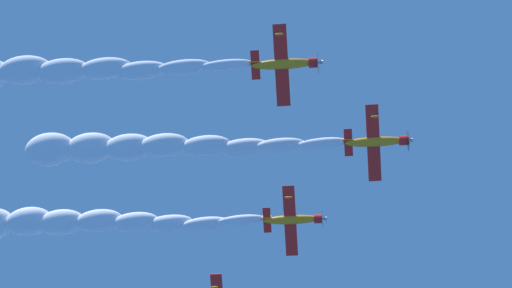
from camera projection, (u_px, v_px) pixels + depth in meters
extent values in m
ellipsoid|color=orange|center=(375.00, 142.00, 88.37)|extent=(7.28, 3.20, 1.66)
cylinder|color=red|center=(403.00, 141.00, 88.17)|extent=(1.32, 1.64, 1.49)
cone|color=white|center=(409.00, 140.00, 88.13)|extent=(0.91, 0.85, 0.71)
cylinder|color=#3F3F47|center=(408.00, 140.00, 88.14)|extent=(0.87, 3.10, 3.20)
cube|color=red|center=(373.00, 143.00, 88.27)|extent=(3.48, 8.65, 3.42)
ellipsoid|color=orange|center=(372.00, 167.00, 91.53)|extent=(1.03, 0.56, 0.37)
ellipsoid|color=orange|center=(375.00, 117.00, 85.00)|extent=(1.03, 0.56, 0.37)
cube|color=red|center=(348.00, 143.00, 88.60)|extent=(1.67, 3.22, 1.29)
cube|color=orange|center=(347.00, 139.00, 88.97)|extent=(1.32, 0.81, 1.19)
ellipsoid|color=#1E232D|center=(377.00, 139.00, 88.65)|extent=(1.81, 1.32, 0.97)
ellipsoid|color=orange|center=(292.00, 220.00, 94.42)|extent=(7.28, 3.17, 1.68)
cylinder|color=red|center=(318.00, 219.00, 94.20)|extent=(1.32, 1.60, 1.46)
cone|color=white|center=(324.00, 219.00, 94.15)|extent=(0.91, 0.83, 0.70)
cylinder|color=#3F3F47|center=(322.00, 219.00, 94.16)|extent=(0.87, 3.01, 3.11)
cube|color=red|center=(290.00, 221.00, 94.31)|extent=(3.52, 8.81, 2.95)
ellipsoid|color=orange|center=(292.00, 243.00, 97.40)|extent=(1.03, 0.55, 0.37)
ellipsoid|color=orange|center=(289.00, 197.00, 91.22)|extent=(1.03, 0.55, 0.37)
cube|color=red|center=(267.00, 220.00, 94.68)|extent=(1.68, 3.27, 1.12)
cube|color=orange|center=(267.00, 217.00, 95.07)|extent=(1.31, 0.75, 1.22)
ellipsoid|color=#1E232D|center=(294.00, 217.00, 94.72)|extent=(1.81, 1.30, 0.96)
ellipsoid|color=orange|center=(283.00, 64.00, 83.39)|extent=(7.28, 3.23, 1.74)
cylinder|color=red|center=(313.00, 63.00, 83.15)|extent=(1.33, 1.65, 1.50)
cone|color=white|center=(319.00, 63.00, 83.10)|extent=(0.92, 0.86, 0.72)
cylinder|color=#3F3F47|center=(318.00, 63.00, 83.11)|extent=(0.90, 3.10, 3.21)
cube|color=red|center=(282.00, 65.00, 83.28)|extent=(3.47, 8.65, 3.47)
ellipsoid|color=orange|center=(284.00, 94.00, 86.56)|extent=(1.03, 0.57, 0.38)
ellipsoid|color=orange|center=(279.00, 34.00, 80.01)|extent=(1.03, 0.57, 0.38)
cube|color=red|center=(255.00, 65.00, 83.65)|extent=(1.66, 3.22, 1.31)
cube|color=orange|center=(255.00, 62.00, 84.01)|extent=(1.33, 0.82, 1.20)
ellipsoid|color=#1E232D|center=(286.00, 61.00, 83.66)|extent=(1.82, 1.33, 0.99)
ellipsoid|color=orange|center=(214.00, 287.00, 95.22)|extent=(1.03, 0.55, 0.37)
ellipsoid|color=white|center=(323.00, 143.00, 88.96)|extent=(6.29, 2.73, 1.76)
ellipsoid|color=white|center=(280.00, 145.00, 89.40)|extent=(6.41, 3.13, 2.17)
ellipsoid|color=white|center=(245.00, 147.00, 89.97)|extent=(6.54, 3.53, 2.57)
ellipsoid|color=white|center=(206.00, 146.00, 90.18)|extent=(6.67, 3.93, 2.98)
ellipsoid|color=white|center=(164.00, 145.00, 90.57)|extent=(6.79, 4.34, 3.38)
ellipsoid|color=white|center=(129.00, 147.00, 91.24)|extent=(6.92, 4.74, 3.79)
ellipsoid|color=white|center=(91.00, 148.00, 91.86)|extent=(7.04, 5.14, 4.19)
ellipsoid|color=white|center=(50.00, 150.00, 91.84)|extent=(7.17, 5.54, 4.60)
ellipsoid|color=white|center=(241.00, 220.00, 95.14)|extent=(6.29, 2.73, 1.76)
ellipsoid|color=white|center=(206.00, 224.00, 95.48)|extent=(6.41, 3.13, 2.17)
ellipsoid|color=white|center=(169.00, 223.00, 96.19)|extent=(6.54, 3.53, 2.57)
ellipsoid|color=white|center=(135.00, 222.00, 96.33)|extent=(6.67, 3.93, 2.98)
ellipsoid|color=white|center=(99.00, 221.00, 96.81)|extent=(6.79, 4.34, 3.38)
ellipsoid|color=white|center=(61.00, 222.00, 97.19)|extent=(6.92, 4.74, 3.79)
ellipsoid|color=white|center=(29.00, 221.00, 97.57)|extent=(7.04, 5.14, 4.19)
ellipsoid|color=white|center=(226.00, 65.00, 84.03)|extent=(6.29, 2.73, 1.76)
ellipsoid|color=white|center=(185.00, 67.00, 84.36)|extent=(6.41, 3.13, 2.17)
ellipsoid|color=white|center=(142.00, 70.00, 84.91)|extent=(6.54, 3.53, 2.57)
ellipsoid|color=white|center=(106.00, 69.00, 85.44)|extent=(6.67, 3.93, 2.98)
ellipsoid|color=white|center=(63.00, 71.00, 85.69)|extent=(6.79, 4.34, 3.38)
ellipsoid|color=white|center=(25.00, 70.00, 86.28)|extent=(6.92, 4.74, 3.79)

